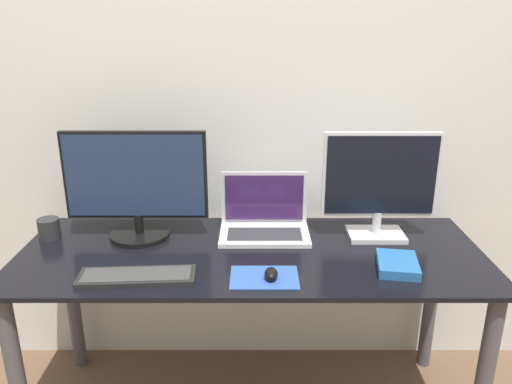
{
  "coord_description": "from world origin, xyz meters",
  "views": [
    {
      "loc": [
        0.02,
        -1.42,
        1.61
      ],
      "look_at": [
        0.02,
        0.42,
        0.98
      ],
      "focal_mm": 35.0,
      "sensor_mm": 36.0,
      "label": 1
    }
  ],
  "objects_px": {
    "monitor_left": "(137,186)",
    "mug": "(50,228)",
    "book": "(398,264)",
    "keyboard": "(138,276)",
    "mouse": "(272,274)",
    "laptop": "(265,219)",
    "monitor_right": "(381,184)"
  },
  "relations": [
    {
      "from": "monitor_left",
      "to": "keyboard",
      "type": "xyz_separation_m",
      "value": [
        0.07,
        -0.36,
        -0.22
      ]
    },
    {
      "from": "laptop",
      "to": "mug",
      "type": "bearing_deg",
      "value": -175.95
    },
    {
      "from": "monitor_left",
      "to": "mug",
      "type": "bearing_deg",
      "value": -177.48
    },
    {
      "from": "keyboard",
      "to": "mouse",
      "type": "distance_m",
      "value": 0.47
    },
    {
      "from": "monitor_right",
      "to": "laptop",
      "type": "distance_m",
      "value": 0.5
    },
    {
      "from": "monitor_right",
      "to": "mouse",
      "type": "distance_m",
      "value": 0.62
    },
    {
      "from": "laptop",
      "to": "monitor_left",
      "type": "bearing_deg",
      "value": -174.87
    },
    {
      "from": "book",
      "to": "mug",
      "type": "bearing_deg",
      "value": 168.89
    },
    {
      "from": "keyboard",
      "to": "mouse",
      "type": "relative_size",
      "value": 5.5
    },
    {
      "from": "mouse",
      "to": "mug",
      "type": "height_order",
      "value": "mug"
    },
    {
      "from": "mug",
      "to": "mouse",
      "type": "bearing_deg",
      "value": -21.2
    },
    {
      "from": "monitor_left",
      "to": "mouse",
      "type": "height_order",
      "value": "monitor_left"
    },
    {
      "from": "keyboard",
      "to": "monitor_left",
      "type": "bearing_deg",
      "value": 100.7
    },
    {
      "from": "monitor_right",
      "to": "mouse",
      "type": "bearing_deg",
      "value": -140.51
    },
    {
      "from": "monitor_left",
      "to": "laptop",
      "type": "xyz_separation_m",
      "value": [
        0.52,
        0.05,
        -0.16
      ]
    },
    {
      "from": "laptop",
      "to": "mug",
      "type": "relative_size",
      "value": 4.23
    },
    {
      "from": "mug",
      "to": "book",
      "type": "bearing_deg",
      "value": -11.11
    },
    {
      "from": "laptop",
      "to": "keyboard",
      "type": "xyz_separation_m",
      "value": [
        -0.45,
        -0.4,
        -0.05
      ]
    },
    {
      "from": "monitor_left",
      "to": "mug",
      "type": "xyz_separation_m",
      "value": [
        -0.37,
        -0.02,
        -0.18
      ]
    },
    {
      "from": "monitor_left",
      "to": "mouse",
      "type": "relative_size",
      "value": 7.66
    },
    {
      "from": "mouse",
      "to": "book",
      "type": "bearing_deg",
      "value": 10.21
    },
    {
      "from": "monitor_left",
      "to": "mug",
      "type": "relative_size",
      "value": 6.56
    },
    {
      "from": "mouse",
      "to": "book",
      "type": "relative_size",
      "value": 0.37
    },
    {
      "from": "keyboard",
      "to": "mug",
      "type": "bearing_deg",
      "value": 142.08
    },
    {
      "from": "keyboard",
      "to": "book",
      "type": "distance_m",
      "value": 0.94
    },
    {
      "from": "monitor_left",
      "to": "laptop",
      "type": "relative_size",
      "value": 1.55
    },
    {
      "from": "mouse",
      "to": "keyboard",
      "type": "bearing_deg",
      "value": 178.62
    },
    {
      "from": "monitor_right",
      "to": "keyboard",
      "type": "relative_size",
      "value": 1.12
    },
    {
      "from": "book",
      "to": "keyboard",
      "type": "bearing_deg",
      "value": -175.59
    },
    {
      "from": "laptop",
      "to": "mouse",
      "type": "height_order",
      "value": "laptop"
    },
    {
      "from": "mouse",
      "to": "laptop",
      "type": "bearing_deg",
      "value": 92.36
    },
    {
      "from": "monitor_left",
      "to": "mug",
      "type": "height_order",
      "value": "monitor_left"
    }
  ]
}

